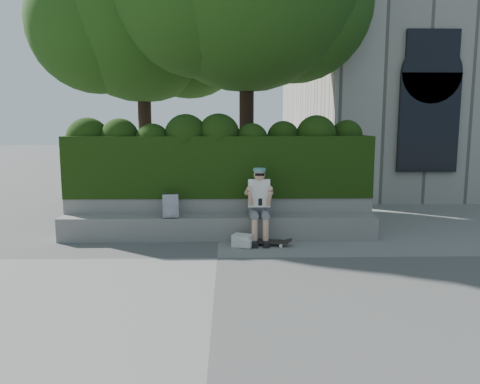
{
  "coord_description": "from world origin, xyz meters",
  "views": [
    {
      "loc": [
        0.2,
        -7.46,
        2.2
      ],
      "look_at": [
        0.4,
        1.0,
        0.95
      ],
      "focal_mm": 35.0,
      "sensor_mm": 36.0,
      "label": 1
    }
  ],
  "objects_px": {
    "skateboard": "(265,241)",
    "backpack_ground": "(243,241)",
    "person": "(259,202)",
    "backpack_plaid": "(171,206)"
  },
  "relations": [
    {
      "from": "skateboard",
      "to": "backpack_ground",
      "type": "distance_m",
      "value": 0.42
    },
    {
      "from": "person",
      "to": "backpack_plaid",
      "type": "relative_size",
      "value": 3.2
    },
    {
      "from": "backpack_plaid",
      "to": "backpack_ground",
      "type": "distance_m",
      "value": 1.51
    },
    {
      "from": "skateboard",
      "to": "backpack_plaid",
      "type": "distance_m",
      "value": 1.88
    },
    {
      "from": "skateboard",
      "to": "backpack_plaid",
      "type": "bearing_deg",
      "value": -177.71
    },
    {
      "from": "person",
      "to": "skateboard",
      "type": "distance_m",
      "value": 0.74
    },
    {
      "from": "skateboard",
      "to": "person",
      "type": "bearing_deg",
      "value": 123.01
    },
    {
      "from": "backpack_plaid",
      "to": "skateboard",
      "type": "bearing_deg",
      "value": -18.4
    },
    {
      "from": "skateboard",
      "to": "backpack_plaid",
      "type": "relative_size",
      "value": 2.04
    },
    {
      "from": "skateboard",
      "to": "backpack_ground",
      "type": "height_order",
      "value": "backpack_ground"
    }
  ]
}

